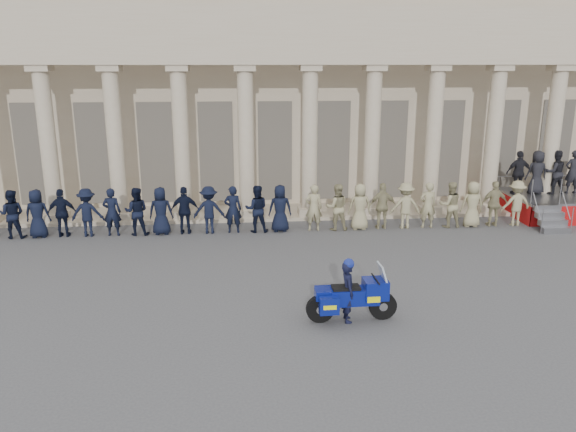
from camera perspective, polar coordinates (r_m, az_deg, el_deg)
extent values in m
plane|color=#454548|center=(16.21, 0.99, -7.85)|extent=(90.00, 90.00, 0.00)
cube|color=tan|center=(29.91, -1.97, 11.73)|extent=(40.00, 10.00, 9.00)
cube|color=tan|center=(24.49, -1.11, 0.42)|extent=(40.00, 2.60, 0.15)
cube|color=tan|center=(22.87, -1.06, 16.37)|extent=(35.80, 1.00, 1.00)
cube|color=tan|center=(22.92, -1.08, 19.12)|extent=(35.80, 1.00, 1.20)
cube|color=tan|center=(24.79, -22.47, -0.05)|extent=(0.90, 0.90, 0.30)
cylinder|color=tan|center=(24.24, -23.18, 6.69)|extent=(0.64, 0.64, 5.60)
cube|color=tan|center=(24.03, -23.92, 13.57)|extent=(0.85, 0.85, 0.24)
cube|color=tan|center=(24.13, -16.58, 0.09)|extent=(0.90, 0.90, 0.30)
cylinder|color=tan|center=(23.56, -17.12, 7.03)|extent=(0.64, 0.64, 5.60)
cube|color=tan|center=(23.35, -17.70, 14.13)|extent=(0.85, 0.85, 0.24)
cube|color=tan|center=(23.73, -10.42, 0.24)|extent=(0.90, 0.90, 0.30)
cylinder|color=tan|center=(23.15, -10.78, 7.30)|extent=(0.64, 0.64, 5.60)
cube|color=tan|center=(22.94, -11.15, 14.54)|extent=(0.85, 0.85, 0.24)
cube|color=tan|center=(23.61, -4.13, 0.38)|extent=(0.90, 0.90, 0.30)
cylinder|color=tan|center=(23.03, -4.28, 7.49)|extent=(0.64, 0.64, 5.60)
cube|color=tan|center=(22.82, -4.43, 14.77)|extent=(0.85, 0.85, 0.24)
cube|color=tan|center=(23.78, 2.14, 0.52)|extent=(0.90, 0.90, 0.30)
cylinder|color=tan|center=(23.20, 2.21, 7.58)|extent=(0.64, 0.64, 5.60)
cube|color=tan|center=(22.99, 2.29, 14.81)|extent=(0.85, 0.85, 0.24)
cube|color=tan|center=(24.23, 8.25, 0.65)|extent=(0.90, 0.90, 0.30)
cylinder|color=tan|center=(23.66, 8.53, 7.57)|extent=(0.64, 0.64, 5.60)
cube|color=tan|center=(23.46, 8.82, 14.66)|extent=(0.85, 0.85, 0.24)
cube|color=tan|center=(24.95, 14.08, 0.76)|extent=(0.90, 0.90, 0.30)
cylinder|color=tan|center=(24.39, 14.53, 7.49)|extent=(0.64, 0.64, 5.60)
cube|color=tan|center=(24.19, 15.01, 14.34)|extent=(0.85, 0.85, 0.24)
cube|color=tan|center=(25.90, 19.53, 0.87)|extent=(0.90, 0.90, 0.30)
cylinder|color=tan|center=(25.37, 20.13, 7.33)|extent=(0.64, 0.64, 5.60)
cube|color=tan|center=(25.18, 20.75, 13.91)|extent=(0.85, 0.85, 0.24)
cube|color=tan|center=(27.07, 24.56, 0.95)|extent=(0.90, 0.90, 0.30)
cylinder|color=tan|center=(26.57, 25.26, 7.13)|extent=(0.64, 0.64, 5.60)
cube|color=tan|center=(26.38, 26.00, 13.39)|extent=(0.85, 0.85, 0.24)
cube|color=black|center=(26.64, -24.38, 5.72)|extent=(1.30, 0.12, 4.20)
cube|color=black|center=(25.90, -18.92, 6.01)|extent=(1.30, 0.12, 4.20)
cube|color=black|center=(25.39, -13.19, 6.26)|extent=(1.30, 0.12, 4.20)
cube|color=black|center=(25.15, -7.29, 6.46)|extent=(1.30, 0.12, 4.20)
cube|color=black|center=(25.18, -1.33, 6.59)|extent=(1.30, 0.12, 4.20)
cube|color=black|center=(25.47, 4.56, 6.65)|extent=(1.30, 0.12, 4.20)
cube|color=black|center=(26.02, 10.26, 6.63)|extent=(1.30, 0.12, 4.20)
cube|color=black|center=(26.81, 15.66, 6.56)|extent=(1.30, 0.12, 4.20)
cube|color=black|center=(27.82, 20.72, 6.45)|extent=(1.30, 0.12, 4.20)
cube|color=black|center=(29.04, 25.38, 6.29)|extent=(1.30, 0.12, 4.20)
imported|color=black|center=(23.29, -26.23, 0.17)|extent=(0.90, 0.70, 1.84)
imported|color=black|center=(22.97, -24.12, 0.23)|extent=(0.90, 0.59, 1.84)
imported|color=black|center=(22.68, -21.95, 0.28)|extent=(1.08, 0.45, 1.84)
imported|color=black|center=(22.43, -19.72, 0.34)|extent=(1.19, 0.68, 1.84)
imported|color=black|center=(22.21, -17.45, 0.39)|extent=(0.67, 0.44, 1.84)
imported|color=black|center=(22.03, -15.14, 0.45)|extent=(0.90, 0.70, 1.84)
imported|color=black|center=(21.88, -12.79, 0.51)|extent=(0.90, 0.59, 1.84)
imported|color=black|center=(21.77, -10.42, 0.56)|extent=(1.08, 0.45, 1.84)
imported|color=black|center=(21.70, -8.03, 0.62)|extent=(1.19, 0.68, 1.84)
imported|color=black|center=(21.67, -5.62, 0.68)|extent=(0.67, 0.44, 1.84)
imported|color=black|center=(21.67, -3.21, 0.73)|extent=(0.90, 0.70, 1.84)
imported|color=black|center=(21.72, -0.81, 0.78)|extent=(0.90, 0.59, 1.84)
imported|color=#9B926B|center=(21.85, 2.62, 0.86)|extent=(0.67, 0.44, 1.84)
imported|color=#9B926B|center=(21.98, 4.98, 0.91)|extent=(0.90, 0.70, 1.84)
imported|color=#9B926B|center=(22.15, 7.30, 0.95)|extent=(0.90, 0.59, 1.84)
imported|color=#9B926B|center=(22.36, 9.59, 1.00)|extent=(1.08, 0.45, 1.84)
imported|color=#9B926B|center=(22.61, 11.82, 1.04)|extent=(1.19, 0.68, 1.84)
imported|color=#9B926B|center=(22.88, 14.01, 1.08)|extent=(0.67, 0.44, 1.84)
imported|color=#9B926B|center=(23.19, 16.14, 1.11)|extent=(0.90, 0.70, 1.84)
imported|color=#9B926B|center=(23.53, 18.22, 1.15)|extent=(0.90, 0.59, 1.84)
imported|color=#9B926B|center=(23.90, 20.23, 1.18)|extent=(1.08, 0.45, 1.84)
imported|color=#9B926B|center=(24.30, 22.18, 1.21)|extent=(1.19, 0.68, 1.84)
cube|color=gray|center=(26.80, 26.19, 1.89)|extent=(4.55, 3.25, 0.10)
cube|color=#A30D0E|center=(25.82, 21.77, 0.86)|extent=(0.04, 3.25, 0.82)
cube|color=gray|center=(24.03, 25.56, -1.31)|extent=(1.10, 0.28, 0.23)
cube|color=gray|center=(24.21, 25.30, -0.60)|extent=(1.10, 0.28, 0.23)
cube|color=gray|center=(24.38, 25.04, 0.10)|extent=(1.10, 0.28, 0.23)
cube|color=gray|center=(24.56, 24.78, 0.79)|extent=(1.10, 0.28, 0.23)
cylinder|color=gray|center=(28.03, 24.70, 3.74)|extent=(4.55, 0.04, 0.04)
imported|color=black|center=(25.81, 22.40, 4.09)|extent=(1.10, 0.46, 1.87)
imported|color=black|center=(26.19, 23.96, 4.07)|extent=(0.91, 0.59, 1.87)
imported|color=black|center=(26.58, 25.48, 4.05)|extent=(0.91, 0.71, 1.87)
imported|color=black|center=(26.99, 26.95, 4.02)|extent=(0.68, 0.45, 1.87)
cylinder|color=black|center=(14.75, 9.60, -8.99)|extent=(0.72, 0.17, 0.72)
cylinder|color=black|center=(14.40, 3.28, -9.41)|extent=(0.72, 0.17, 0.72)
cube|color=navy|center=(14.44, 6.73, -8.06)|extent=(1.26, 0.49, 0.41)
cube|color=navy|center=(14.50, 8.85, -7.30)|extent=(0.61, 0.58, 0.49)
cube|color=silver|center=(14.59, 8.81, -8.20)|extent=(0.25, 0.33, 0.13)
cube|color=#B2BFCC|center=(14.41, 9.62, -5.90)|extent=(0.24, 0.50, 0.58)
cube|color=black|center=(14.31, 5.90, -7.32)|extent=(0.71, 0.39, 0.11)
cube|color=navy|center=(14.25, 3.52, -7.93)|extent=(0.39, 0.38, 0.24)
cube|color=navy|center=(14.02, 4.20, -9.07)|extent=(0.49, 0.25, 0.43)
cube|color=#F0F10C|center=(14.02, 4.20, -9.07)|extent=(0.33, 0.27, 0.11)
cube|color=navy|center=(14.64, 3.70, -7.96)|extent=(0.49, 0.25, 0.43)
cube|color=#F0F10C|center=(14.64, 3.70, -7.96)|extent=(0.33, 0.27, 0.11)
cylinder|color=silver|center=(14.70, 4.37, -9.03)|extent=(0.65, 0.13, 0.11)
cylinder|color=black|center=(14.40, 8.90, -6.34)|extent=(0.06, 0.76, 0.04)
imported|color=black|center=(14.35, 6.11, -7.65)|extent=(0.40, 0.59, 1.59)
sphere|color=navy|center=(14.08, 6.19, -4.86)|extent=(0.28, 0.28, 0.28)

